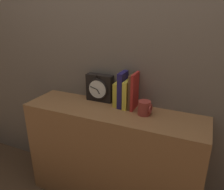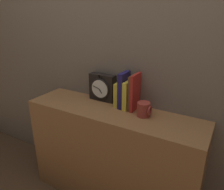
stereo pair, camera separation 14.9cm
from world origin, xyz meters
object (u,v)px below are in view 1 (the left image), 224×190
(book_slot1_navy, at_px, (123,90))
(book_slot4_red, at_px, (135,91))
(book_slot2_yellow, at_px, (127,94))
(book_slot3_brown, at_px, (132,91))
(mug, at_px, (145,108))
(clock, at_px, (100,88))
(book_slot0_yellow, at_px, (118,94))

(book_slot1_navy, height_order, book_slot4_red, book_slot4_red)
(book_slot2_yellow, height_order, book_slot3_brown, book_slot3_brown)
(book_slot4_red, bearing_deg, mug, -35.42)
(book_slot1_navy, height_order, book_slot2_yellow, book_slot1_navy)
(book_slot1_navy, relative_size, book_slot3_brown, 1.03)
(book_slot1_navy, bearing_deg, book_slot3_brown, 1.15)
(book_slot2_yellow, distance_m, mug, 0.17)
(book_slot3_brown, relative_size, mug, 2.57)
(book_slot2_yellow, distance_m, book_slot4_red, 0.06)
(book_slot3_brown, relative_size, book_slot4_red, 0.96)
(clock, bearing_deg, book_slot4_red, -5.96)
(book_slot0_yellow, height_order, book_slot3_brown, book_slot3_brown)
(book_slot1_navy, bearing_deg, book_slot2_yellow, -6.38)
(book_slot4_red, bearing_deg, book_slot1_navy, 177.65)
(book_slot1_navy, distance_m, book_slot3_brown, 0.07)
(mug, bearing_deg, clock, 165.72)
(clock, distance_m, book_slot4_red, 0.29)
(clock, distance_m, mug, 0.40)
(book_slot3_brown, bearing_deg, book_slot0_yellow, 177.47)
(clock, bearing_deg, book_slot1_navy, -7.61)
(book_slot0_yellow, xyz_separation_m, book_slot1_navy, (0.04, -0.01, 0.04))
(mug, bearing_deg, book_slot4_red, 144.58)
(book_slot3_brown, height_order, book_slot4_red, book_slot4_red)
(clock, bearing_deg, book_slot0_yellow, -7.17)
(book_slot0_yellow, bearing_deg, mug, -19.18)
(book_slot1_navy, bearing_deg, clock, 172.39)
(clock, bearing_deg, book_slot3_brown, -5.33)
(clock, height_order, book_slot2_yellow, clock)
(clock, xyz_separation_m, mug, (0.39, -0.10, -0.06))
(book_slot2_yellow, relative_size, book_slot4_red, 0.78)
(book_slot0_yellow, height_order, book_slot2_yellow, book_slot2_yellow)
(book_slot1_navy, bearing_deg, book_slot0_yellow, 170.41)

